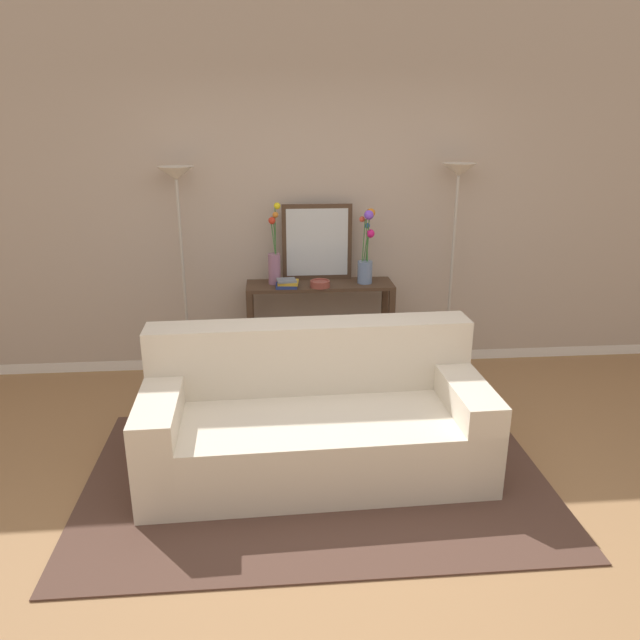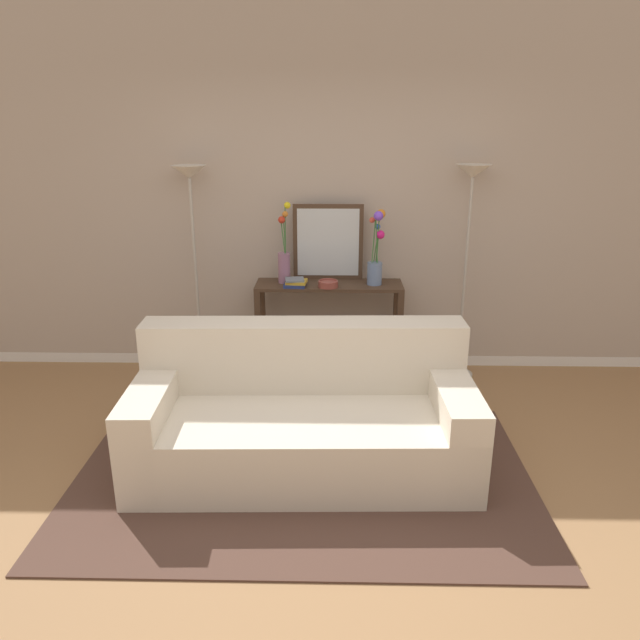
% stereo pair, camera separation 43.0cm
% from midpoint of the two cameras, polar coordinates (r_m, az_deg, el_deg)
% --- Properties ---
extents(ground_plane, '(16.00, 16.00, 0.02)m').
position_cam_midpoint_polar(ground_plane, '(3.56, -1.40, -18.53)').
color(ground_plane, '#9E754C').
extents(back_wall, '(12.00, 0.15, 3.00)m').
position_cam_midpoint_polar(back_wall, '(5.18, -3.12, 11.53)').
color(back_wall, white).
rests_on(back_wall, ground).
extents(area_rug, '(2.83, 1.80, 0.01)m').
position_cam_midpoint_polar(area_rug, '(3.90, -3.57, -14.65)').
color(area_rug, '#51382D').
rests_on(area_rug, ground).
extents(couch, '(2.12, 0.98, 0.88)m').
position_cam_midpoint_polar(couch, '(3.88, -3.75, -9.56)').
color(couch, beige).
rests_on(couch, ground).
extents(console_table, '(1.20, 0.35, 0.83)m').
position_cam_midpoint_polar(console_table, '(5.05, -2.45, 0.50)').
color(console_table, '#473323').
rests_on(console_table, ground).
extents(floor_lamp_left, '(0.28, 0.28, 1.77)m').
position_cam_midpoint_polar(floor_lamp_left, '(4.99, -15.60, 9.40)').
color(floor_lamp_left, '#B7B2A8').
rests_on(floor_lamp_left, ground).
extents(floor_lamp_right, '(0.28, 0.28, 1.78)m').
position_cam_midpoint_polar(floor_lamp_right, '(5.07, 10.29, 10.03)').
color(floor_lamp_right, '#B7B2A8').
rests_on(floor_lamp_right, ground).
extents(wall_mirror, '(0.58, 0.02, 0.63)m').
position_cam_midpoint_polar(wall_mirror, '(5.04, -2.74, 7.30)').
color(wall_mirror, '#473323').
rests_on(wall_mirror, console_table).
extents(vase_tall_flowers, '(0.11, 0.11, 0.66)m').
position_cam_midpoint_polar(vase_tall_flowers, '(4.94, -6.82, 5.59)').
color(vase_tall_flowers, gray).
rests_on(vase_tall_flowers, console_table).
extents(vase_short_flowers, '(0.13, 0.13, 0.61)m').
position_cam_midpoint_polar(vase_short_flowers, '(4.93, 1.88, 6.13)').
color(vase_short_flowers, '#6B84AD').
rests_on(vase_short_flowers, console_table).
extents(fruit_bowl, '(0.16, 0.16, 0.05)m').
position_cam_midpoint_polar(fruit_bowl, '(4.86, -2.53, 3.41)').
color(fruit_bowl, brown).
rests_on(fruit_bowl, console_table).
extents(book_stack, '(0.19, 0.17, 0.07)m').
position_cam_midpoint_polar(book_stack, '(4.87, -5.65, 3.41)').
color(book_stack, navy).
rests_on(book_stack, console_table).
extents(book_row_under_console, '(0.29, 0.18, 0.13)m').
position_cam_midpoint_polar(book_row_under_console, '(5.23, -6.31, -4.91)').
color(book_row_under_console, maroon).
rests_on(book_row_under_console, ground).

